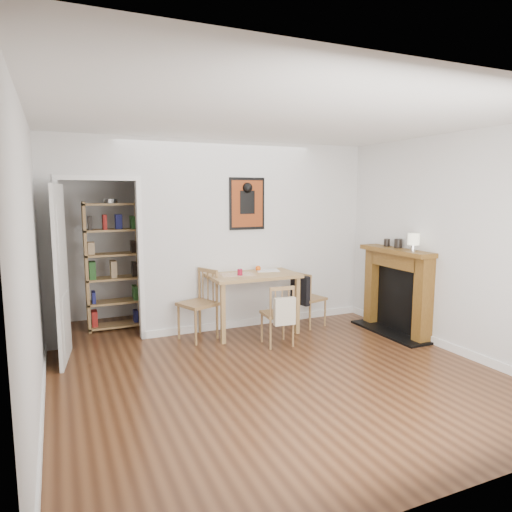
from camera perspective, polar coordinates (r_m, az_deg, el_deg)
name	(u,v)px	position (r m, az deg, el deg)	size (l,w,h in m)	color
ground	(260,361)	(5.33, 0.54, -13.00)	(5.20, 5.20, 0.00)	brown
room_shell	(227,237)	(6.29, -3.68, 2.39)	(5.20, 5.20, 5.20)	silver
dining_table	(252,281)	(6.20, -0.52, -3.08)	(1.20, 0.76, 0.82)	#A4774C
chair_left	(198,305)	(6.00, -7.31, -6.07)	(0.60, 0.60, 0.92)	olive
chair_right	(309,298)	(6.59, 6.68, -5.26)	(0.52, 0.48, 0.79)	olive
chair_front	(278,314)	(5.75, 2.72, -7.28)	(0.41, 0.46, 0.78)	olive
bookshelf	(113,266)	(6.68, -17.40, -1.25)	(0.75, 0.30, 1.78)	#A4774C
fireplace	(397,288)	(6.50, 17.24, -3.85)	(0.45, 1.25, 1.16)	brown
red_glass	(240,272)	(6.02, -2.02, -2.05)	(0.07, 0.07, 0.09)	maroon
orange_fruit	(258,268)	(6.36, 0.27, -1.56)	(0.08, 0.08, 0.08)	#E7540C
placemat	(237,274)	(6.10, -2.37, -2.32)	(0.44, 0.33, 0.00)	beige
notebook	(267,270)	(6.39, 1.43, -1.80)	(0.30, 0.22, 0.02)	silver
mantel_lamp	(414,240)	(6.13, 19.09, 1.87)	(0.15, 0.15, 0.23)	silver
ceramic_jar_a	(398,243)	(6.45, 17.35, 1.51)	(0.10, 0.10, 0.12)	black
ceramic_jar_b	(387,243)	(6.60, 16.04, 1.62)	(0.08, 0.08, 0.11)	black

